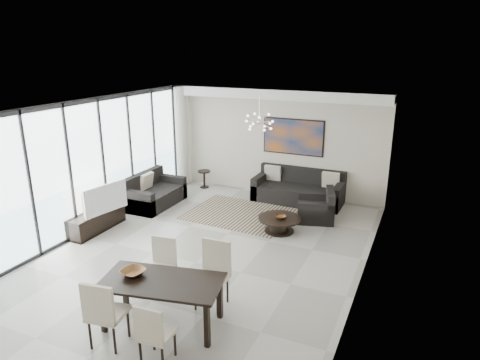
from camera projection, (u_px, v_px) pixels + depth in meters
The scene contains 20 objects.
room_shell at pixel (215, 195), 7.60m from camera, with size 6.00×9.00×2.90m.
window_wall at pixel (73, 172), 8.88m from camera, with size 0.37×8.95×2.90m.
soffit at pixel (274, 94), 11.12m from camera, with size 5.98×0.40×0.26m, color white.
painting at pixel (293, 137), 11.41m from camera, with size 1.68×0.04×0.98m, color #AE5718.
chandelier at pixel (259, 122), 9.56m from camera, with size 0.66×0.66×0.71m.
rug at pixel (240, 214), 10.56m from camera, with size 2.48×1.91×0.01m, color black.
coffee_table at pixel (279, 224), 9.53m from camera, with size 0.95×0.95×0.33m.
bowl_coffee at pixel (281, 217), 9.41m from camera, with size 0.24×0.24×0.08m, color brown.
sofa_main at pixel (298, 191), 11.35m from camera, with size 2.34×0.96×0.85m.
loveseat at pixel (154, 194), 11.11m from camera, with size 0.93×1.66×0.83m.
armchair at pixel (317, 209), 10.18m from camera, with size 1.05×1.08×0.74m.
side_table at pixel (204, 176), 12.45m from camera, with size 0.37×0.37×0.51m.
tv_console at pixel (97, 221), 9.58m from camera, with size 0.41×1.47×0.46m, color black.
television at pixel (102, 198), 9.41m from camera, with size 1.11×0.15×0.64m, color gray.
dining_table at pixel (162, 286), 6.21m from camera, with size 1.90×1.22×0.73m.
dining_chair_sw at pixel (103, 310), 5.73m from camera, with size 0.54×0.54×1.03m.
dining_chair_se at pixel (153, 331), 5.43m from camera, with size 0.44×0.44×0.90m.
dining_chair_nw at pixel (162, 261), 7.13m from camera, with size 0.48×0.48×0.95m.
dining_chair_ne at pixel (214, 269), 6.75m from camera, with size 0.51×0.51×1.07m.
bowl_dining at pixel (133, 272), 6.33m from camera, with size 0.35×0.35×0.09m, color brown.
Camera 1 is at (3.79, -6.36, 3.99)m, focal length 32.00 mm.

